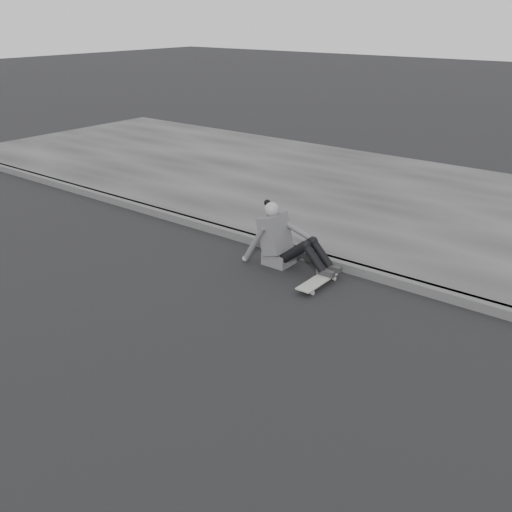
{
  "coord_description": "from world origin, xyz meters",
  "views": [
    {
      "loc": [
        2.04,
        -3.65,
        3.2
      ],
      "look_at": [
        -1.8,
        1.31,
        0.5
      ],
      "focal_mm": 40.0,
      "sensor_mm": 36.0,
      "label": 1
    }
  ],
  "objects": [
    {
      "name": "ground",
      "position": [
        0.0,
        0.0,
        0.0
      ],
      "size": [
        80.0,
        80.0,
        0.0
      ],
      "primitive_type": "plane",
      "color": "black",
      "rests_on": "ground"
    },
    {
      "name": "curb",
      "position": [
        0.0,
        2.58,
        0.06
      ],
      "size": [
        24.0,
        0.16,
        0.12
      ],
      "primitive_type": "cube",
      "color": "#454545",
      "rests_on": "ground"
    },
    {
      "name": "sidewalk",
      "position": [
        0.0,
        5.6,
        0.06
      ],
      "size": [
        24.0,
        6.0,
        0.12
      ],
      "primitive_type": "cube",
      "color": "#383838",
      "rests_on": "ground"
    },
    {
      "name": "skateboard",
      "position": [
        -1.3,
        1.96,
        0.07
      ],
      "size": [
        0.2,
        0.78,
        0.09
      ],
      "color": "#9E9E99",
      "rests_on": "ground"
    },
    {
      "name": "seated_woman",
      "position": [
        -2.03,
        2.2,
        0.36
      ],
      "size": [
        1.38,
        0.46,
        0.88
      ],
      "color": "#4D4C4F",
      "rests_on": "ground"
    }
  ]
}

